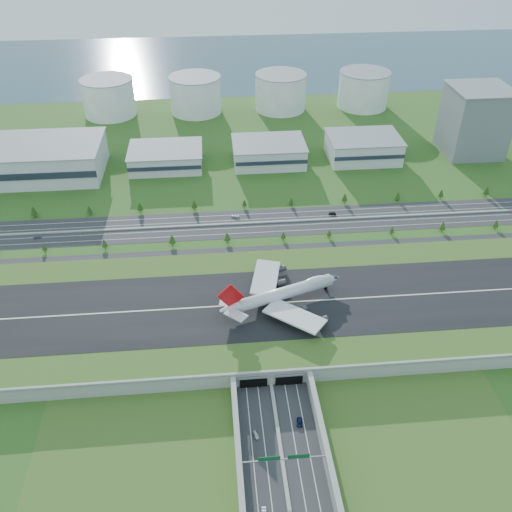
{
  "coord_description": "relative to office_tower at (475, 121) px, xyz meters",
  "views": [
    {
      "loc": [
        -22.93,
        -222.76,
        201.94
      ],
      "look_at": [
        0.38,
        35.0,
        15.18
      ],
      "focal_mm": 38.0,
      "sensor_mm": 36.0,
      "label": 1
    }
  ],
  "objects": [
    {
      "name": "car_2",
      "position": [
        -189.86,
        -267.86,
        -26.64
      ],
      "size": [
        3.2,
        5.65,
        1.49
      ],
      "primitive_type": "imported",
      "rotation": [
        0.0,
        0.0,
        3.0
      ],
      "color": "#0E1748",
      "rests_on": "ground"
    },
    {
      "name": "car_5",
      "position": [
        -139.0,
        -93.77,
        -26.53
      ],
      "size": [
        5.47,
        3.02,
        1.71
      ],
      "primitive_type": "imported",
      "rotation": [
        0.0,
        0.0,
        -1.82
      ],
      "color": "black",
      "rests_on": "ground"
    },
    {
      "name": "sign_gantry_near",
      "position": [
        -200.0,
        -290.04,
        -20.55
      ],
      "size": [
        38.7,
        0.7,
        9.8
      ],
      "color": "gray",
      "rests_on": "ground"
    },
    {
      "name": "office_tower",
      "position": [
        0.0,
        0.0,
        0.0
      ],
      "size": [
        46.0,
        46.0,
        55.0
      ],
      "primitive_type": "cube",
      "color": "slate",
      "rests_on": "ground"
    },
    {
      "name": "boeing_747",
      "position": [
        -188.65,
        -194.71,
        -13.09
      ],
      "size": [
        70.47,
        65.49,
        22.66
      ],
      "rotation": [
        0.0,
        0.0,
        0.33
      ],
      "color": "silver",
      "rests_on": "airfield_deck"
    },
    {
      "name": "tree_row",
      "position": [
        -196.88,
        -99.39,
        -22.87
      ],
      "size": [
        504.14,
        48.61,
        8.35
      ],
      "color": "#3D2819",
      "rests_on": "ground"
    },
    {
      "name": "fuel_tank_c",
      "position": [
        -150.0,
        115.0,
        -10.0
      ],
      "size": [
        50.0,
        50.0,
        35.0
      ],
      "primitive_type": "cylinder",
      "color": "silver",
      "rests_on": "ground"
    },
    {
      "name": "north_expressway",
      "position": [
        -200.0,
        -100.0,
        -27.44
      ],
      "size": [
        560.0,
        36.0,
        0.12
      ],
      "primitive_type": "cube",
      "color": "#28282B",
      "rests_on": "ground"
    },
    {
      "name": "car_7",
      "position": [
        -208.32,
        -90.65,
        -26.58
      ],
      "size": [
        5.93,
        3.79,
        1.6
      ],
      "primitive_type": "imported",
      "rotation": [
        0.0,
        0.0,
        -1.87
      ],
      "color": "white",
      "rests_on": "ground"
    },
    {
      "name": "fuel_tank_a",
      "position": [
        -320.0,
        115.0,
        -10.0
      ],
      "size": [
        50.0,
        50.0,
        35.0
      ],
      "primitive_type": "cylinder",
      "color": "silver",
      "rests_on": "ground"
    },
    {
      "name": "car_4",
      "position": [
        -341.5,
        -105.3,
        -26.57
      ],
      "size": [
        5.09,
        3.08,
        1.62
      ],
      "primitive_type": "imported",
      "rotation": [
        0.0,
        0.0,
        1.83
      ],
      "color": "slate",
      "rests_on": "ground"
    },
    {
      "name": "hangar_mid_b",
      "position": [
        -175.0,
        -5.0,
        -19.0
      ],
      "size": [
        58.0,
        42.0,
        17.0
      ],
      "primitive_type": "cube",
      "color": "silver",
      "rests_on": "ground"
    },
    {
      "name": "hangar_mid_c",
      "position": [
        -95.0,
        -5.0,
        -18.0
      ],
      "size": [
        58.0,
        42.0,
        19.0
      ],
      "primitive_type": "cube",
      "color": "silver",
      "rests_on": "ground"
    },
    {
      "name": "hangar_west",
      "position": [
        -370.0,
        -10.0,
        -15.0
      ],
      "size": [
        120.0,
        60.0,
        25.0
      ],
      "primitive_type": "cube",
      "color": "silver",
      "rests_on": "ground"
    },
    {
      "name": "ground",
      "position": [
        -200.0,
        -195.0,
        -27.5
      ],
      "size": [
        1200.0,
        1200.0,
        0.0
      ],
      "primitive_type": "plane",
      "color": "#265119",
      "rests_on": "ground"
    },
    {
      "name": "underpass_road",
      "position": [
        -200.0,
        -294.42,
        -24.07
      ],
      "size": [
        38.8,
        120.4,
        8.0
      ],
      "color": "#28282B",
      "rests_on": "ground"
    },
    {
      "name": "bay_water",
      "position": [
        -200.0,
        285.0,
        -27.47
      ],
      "size": [
        1200.0,
        260.0,
        0.06
      ],
      "primitive_type": "cube",
      "color": "#314E5E",
      "rests_on": "ground"
    },
    {
      "name": "car_0",
      "position": [
        -209.84,
        -272.89,
        -26.61
      ],
      "size": [
        3.04,
        4.87,
        1.55
      ],
      "primitive_type": "imported",
      "rotation": [
        0.0,
        0.0,
        0.29
      ],
      "color": "silver",
      "rests_on": "ground"
    },
    {
      "name": "fuel_tank_d",
      "position": [
        -65.0,
        115.0,
        -10.0
      ],
      "size": [
        50.0,
        50.0,
        35.0
      ],
      "primitive_type": "cylinder",
      "color": "silver",
      "rests_on": "ground"
    },
    {
      "name": "hangar_mid_a",
      "position": [
        -260.0,
        -5.0,
        -20.0
      ],
      "size": [
        58.0,
        42.0,
        15.0
      ],
      "primitive_type": "cube",
      "color": "silver",
      "rests_on": "ground"
    },
    {
      "name": "fuel_tank_b",
      "position": [
        -235.0,
        115.0,
        -10.0
      ],
      "size": [
        50.0,
        50.0,
        35.0
      ],
      "primitive_type": "cylinder",
      "color": "silver",
      "rests_on": "ground"
    },
    {
      "name": "airfield_deck",
      "position": [
        -200.0,
        -195.09,
        -23.38
      ],
      "size": [
        520.0,
        100.0,
        9.2
      ],
      "color": "gray",
      "rests_on": "ground"
    }
  ]
}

